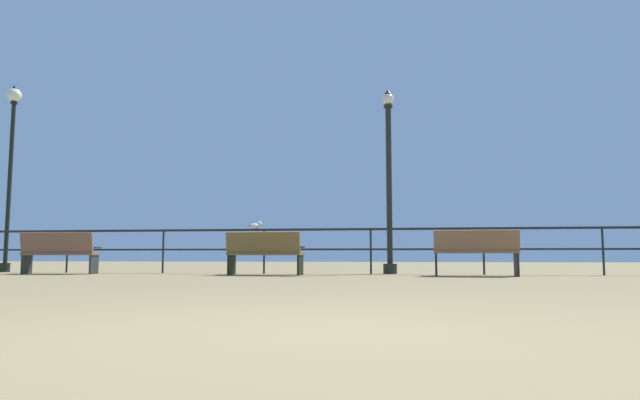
{
  "coord_description": "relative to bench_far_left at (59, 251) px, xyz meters",
  "views": [
    {
      "loc": [
        0.62,
        -2.94,
        0.41
      ],
      "look_at": [
        -1.04,
        8.65,
        1.57
      ],
      "focal_mm": 31.14,
      "sensor_mm": 36.0,
      "label": 1
    }
  ],
  "objects": [
    {
      "name": "ground_plane",
      "position": [
        6.73,
        -8.24,
        -0.5
      ],
      "size": [
        60.0,
        60.0,
        0.0
      ],
      "primitive_type": "plane",
      "color": "olive"
    },
    {
      "name": "bench_near_right",
      "position": [
        8.82,
        -0.0,
        0.0
      ],
      "size": [
        1.63,
        0.77,
        0.89
      ],
      "color": "brown",
      "rests_on": "ground_plane"
    },
    {
      "name": "lamppost_center",
      "position": [
        7.13,
        1.18,
        1.56
      ],
      "size": [
        0.3,
        0.3,
        4.15
      ],
      "color": "black",
      "rests_on": "ground_plane"
    },
    {
      "name": "bench_near_left",
      "position": [
        4.59,
        -0.0,
        -0.01
      ],
      "size": [
        1.58,
        0.69,
        0.88
      ],
      "color": "brown",
      "rests_on": "ground_plane"
    },
    {
      "name": "lamppost_left",
      "position": [
        -2.18,
        1.18,
        2.42
      ],
      "size": [
        0.34,
        0.34,
        4.68
      ],
      "color": "black",
      "rests_on": "ground_plane"
    },
    {
      "name": "bench_far_left",
      "position": [
        0.0,
        0.0,
        0.0
      ],
      "size": [
        1.62,
        0.71,
        0.9
      ],
      "color": "brown",
      "rests_on": "ground_plane"
    },
    {
      "name": "seagull_on_rail",
      "position": [
        4.15,
        0.92,
        0.57
      ],
      "size": [
        0.34,
        0.24,
        0.17
      ],
      "color": "silver",
      "rests_on": "pier_railing"
    },
    {
      "name": "pier_railing",
      "position": [
        6.73,
        0.92,
        0.24
      ],
      "size": [
        19.01,
        0.05,
        1.0
      ],
      "color": "black",
      "rests_on": "ground_plane"
    }
  ]
}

